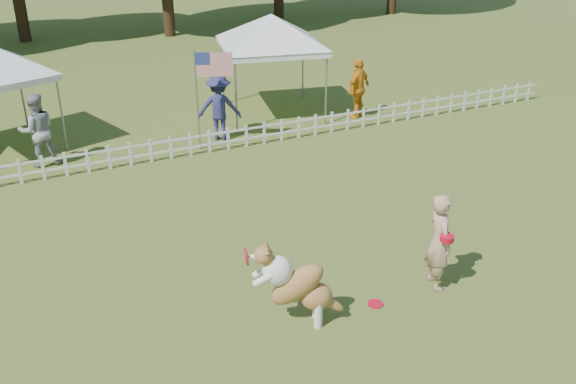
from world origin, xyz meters
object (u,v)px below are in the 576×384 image
(canopy_tent_right, at_px, (272,66))
(spectator_a, at_px, (38,130))
(handler, at_px, (439,241))
(frisbee_on_turf, at_px, (375,304))
(flag_pole, at_px, (197,101))
(spectator_c, at_px, (358,88))
(spectator_b, at_px, (219,107))
(dog, at_px, (299,285))

(canopy_tent_right, xyz_separation_m, spectator_a, (-6.59, -1.23, -0.53))
(handler, distance_m, frisbee_on_turf, 1.48)
(flag_pole, bearing_deg, spectator_c, 24.96)
(spectator_a, bearing_deg, spectator_b, 175.09)
(flag_pole, bearing_deg, spectator_a, -169.91)
(frisbee_on_turf, bearing_deg, spectator_b, 88.73)
(dog, distance_m, canopy_tent_right, 10.12)
(handler, height_order, canopy_tent_right, canopy_tent_right)
(flag_pole, distance_m, spectator_b, 0.96)
(handler, height_order, flag_pole, flag_pole)
(canopy_tent_right, distance_m, spectator_a, 6.73)
(handler, height_order, frisbee_on_turf, handler)
(canopy_tent_right, distance_m, spectator_c, 2.57)
(spectator_c, bearing_deg, spectator_b, -26.77)
(frisbee_on_turf, bearing_deg, canopy_tent_right, 76.61)
(spectator_a, height_order, spectator_c, spectator_a)
(spectator_b, bearing_deg, frisbee_on_turf, 111.17)
(frisbee_on_turf, height_order, spectator_b, spectator_b)
(canopy_tent_right, relative_size, spectator_c, 1.64)
(dog, relative_size, frisbee_on_turf, 5.54)
(dog, height_order, spectator_b, spectator_b)
(handler, distance_m, flag_pole, 7.84)
(dog, xyz_separation_m, flag_pole, (0.80, 7.60, 0.57))
(canopy_tent_right, xyz_separation_m, spectator_c, (2.14, -1.31, -0.55))
(dog, height_order, frisbee_on_turf, dog)
(flag_pole, distance_m, spectator_c, 4.99)
(frisbee_on_turf, relative_size, spectator_c, 0.15)
(dog, bearing_deg, handler, 19.68)
(dog, relative_size, canopy_tent_right, 0.50)
(spectator_a, xyz_separation_m, spectator_c, (8.73, -0.08, -0.03))
(frisbee_on_turf, height_order, canopy_tent_right, canopy_tent_right)
(flag_pole, relative_size, spectator_a, 1.43)
(spectator_a, height_order, spectator_b, spectator_a)
(frisbee_on_turf, xyz_separation_m, spectator_a, (-4.33, 8.29, 0.88))
(handler, xyz_separation_m, canopy_tent_right, (1.05, 9.45, 0.57))
(spectator_a, bearing_deg, handler, 120.41)
(canopy_tent_right, bearing_deg, spectator_c, -20.65)
(canopy_tent_right, bearing_deg, dog, -100.07)
(frisbee_on_turf, relative_size, flag_pole, 0.10)
(frisbee_on_turf, distance_m, spectator_b, 8.23)
(frisbee_on_turf, relative_size, spectator_a, 0.14)
(spectator_c, bearing_deg, flag_pole, -21.19)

